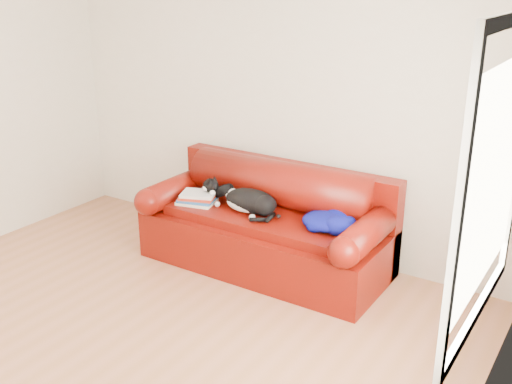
# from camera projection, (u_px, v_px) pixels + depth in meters

# --- Properties ---
(ground) EXTENTS (4.50, 4.50, 0.00)m
(ground) POSITION_uv_depth(u_px,v_px,m) (122.00, 338.00, 4.18)
(ground) COLOR #98613D
(ground) RESTS_ON ground
(room_shell) EXTENTS (4.52, 4.02, 2.61)m
(room_shell) POSITION_uv_depth(u_px,v_px,m) (118.00, 104.00, 3.56)
(room_shell) COLOR beige
(room_shell) RESTS_ON ground
(sofa_base) EXTENTS (2.10, 0.90, 0.50)m
(sofa_base) POSITION_uv_depth(u_px,v_px,m) (265.00, 240.00, 5.15)
(sofa_base) COLOR #440B02
(sofa_base) RESTS_ON ground
(sofa_back) EXTENTS (2.10, 1.01, 0.88)m
(sofa_back) POSITION_uv_depth(u_px,v_px,m) (280.00, 199.00, 5.24)
(sofa_back) COLOR #440B02
(sofa_back) RESTS_ON ground
(book_stack) EXTENTS (0.36, 0.32, 0.10)m
(book_stack) POSITION_uv_depth(u_px,v_px,m) (198.00, 198.00, 5.25)
(book_stack) COLOR beige
(book_stack) RESTS_ON sofa_base
(cat) EXTENTS (0.67, 0.37, 0.25)m
(cat) POSITION_uv_depth(u_px,v_px,m) (250.00, 201.00, 5.04)
(cat) COLOR black
(cat) RESTS_ON sofa_base
(blanket) EXTENTS (0.47, 0.39, 0.15)m
(blanket) POSITION_uv_depth(u_px,v_px,m) (328.00, 221.00, 4.72)
(blanket) COLOR #020C48
(blanket) RESTS_ON sofa_base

